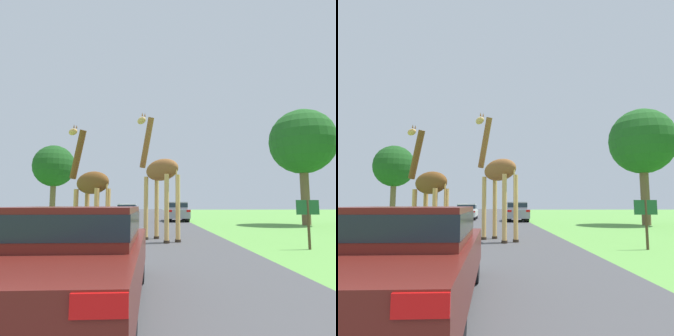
% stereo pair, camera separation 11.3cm
% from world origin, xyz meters
% --- Properties ---
extents(road, '(6.91, 120.00, 0.00)m').
position_xyz_m(road, '(0.00, 30.00, 0.00)').
color(road, '#424244').
rests_on(road, ground).
extents(giraffe_near_road, '(1.86, 2.50, 5.21)m').
position_xyz_m(giraffe_near_road, '(0.88, 12.01, 2.51)').
color(giraffe_near_road, tan).
rests_on(giraffe_near_road, ground).
extents(giraffe_companion, '(2.36, 2.18, 4.89)m').
position_xyz_m(giraffe_companion, '(-1.95, 13.06, 2.16)').
color(giraffe_companion, tan).
rests_on(giraffe_companion, ground).
extents(car_lead_maroon, '(1.85, 4.45, 1.30)m').
position_xyz_m(car_lead_maroon, '(-0.45, 4.65, 0.70)').
color(car_lead_maroon, '#561914').
rests_on(car_lead_maroon, ground).
extents(car_queue_right, '(1.72, 4.77, 1.40)m').
position_xyz_m(car_queue_right, '(-1.61, 27.93, 0.76)').
color(car_queue_right, silver).
rests_on(car_queue_right, ground).
extents(car_queue_left, '(1.70, 4.20, 1.53)m').
position_xyz_m(car_queue_left, '(2.63, 25.17, 0.81)').
color(car_queue_left, gray).
rests_on(car_queue_left, ground).
extents(tree_left_edge, '(4.36, 4.36, 7.75)m').
position_xyz_m(tree_left_edge, '(10.73, 19.99, 5.51)').
color(tree_left_edge, brown).
rests_on(tree_left_edge, ground).
extents(tree_centre_back, '(4.15, 4.15, 7.28)m').
position_xyz_m(tree_centre_back, '(-9.30, 31.08, 5.15)').
color(tree_centre_back, brown).
rests_on(tree_centre_back, ground).
extents(sign_post, '(0.70, 0.08, 1.47)m').
position_xyz_m(sign_post, '(5.32, 9.55, 1.03)').
color(sign_post, '#4C3823').
rests_on(sign_post, ground).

